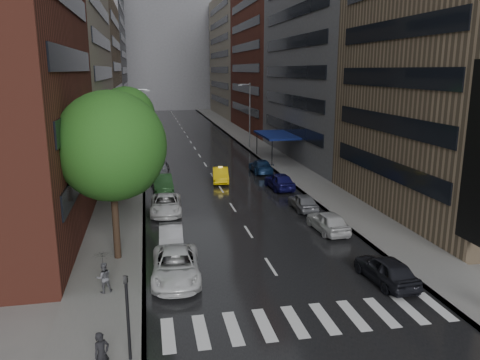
# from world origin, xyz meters

# --- Properties ---
(ground) EXTENTS (220.00, 220.00, 0.00)m
(ground) POSITION_xyz_m (0.00, 0.00, 0.00)
(ground) COLOR gray
(ground) RESTS_ON ground
(road) EXTENTS (14.00, 140.00, 0.01)m
(road) POSITION_xyz_m (0.00, 50.00, 0.01)
(road) COLOR black
(road) RESTS_ON ground
(sidewalk_left) EXTENTS (4.00, 140.00, 0.15)m
(sidewalk_left) POSITION_xyz_m (-9.00, 50.00, 0.07)
(sidewalk_left) COLOR gray
(sidewalk_left) RESTS_ON ground
(sidewalk_right) EXTENTS (4.00, 140.00, 0.15)m
(sidewalk_right) POSITION_xyz_m (9.00, 50.00, 0.07)
(sidewalk_right) COLOR gray
(sidewalk_right) RESTS_ON ground
(crosswalk) EXTENTS (13.15, 2.80, 0.01)m
(crosswalk) POSITION_xyz_m (0.20, -2.00, 0.01)
(crosswalk) COLOR silver
(crosswalk) RESTS_ON ground
(buildings_left) EXTENTS (8.00, 108.00, 38.00)m
(buildings_left) POSITION_xyz_m (-15.00, 58.79, 15.99)
(buildings_left) COLOR maroon
(buildings_left) RESTS_ON ground
(buildings_right) EXTENTS (8.05, 109.10, 36.00)m
(buildings_right) POSITION_xyz_m (15.00, 56.70, 15.03)
(buildings_right) COLOR #937A5B
(buildings_right) RESTS_ON ground
(building_far) EXTENTS (40.00, 14.00, 32.00)m
(building_far) POSITION_xyz_m (0.00, 118.00, 16.00)
(building_far) COLOR slate
(building_far) RESTS_ON ground
(tree_near) EXTENTS (6.21, 6.21, 9.90)m
(tree_near) POSITION_xyz_m (-8.60, 6.74, 6.78)
(tree_near) COLOR #382619
(tree_near) RESTS_ON ground
(tree_mid) EXTENTS (5.41, 5.41, 8.62)m
(tree_mid) POSITION_xyz_m (-8.60, 20.08, 5.90)
(tree_mid) COLOR #382619
(tree_mid) RESTS_ON ground
(tree_far) EXTENTS (5.85, 5.85, 9.32)m
(tree_far) POSITION_xyz_m (-8.60, 29.38, 6.38)
(tree_far) COLOR #382619
(tree_far) RESTS_ON ground
(taxi) EXTENTS (2.00, 4.48, 1.43)m
(taxi) POSITION_xyz_m (0.41, 25.04, 0.71)
(taxi) COLOR #E6BA0C
(taxi) RESTS_ON ground
(parked_cars_left) EXTENTS (2.77, 30.18, 1.61)m
(parked_cars_left) POSITION_xyz_m (-5.40, 15.04, 0.76)
(parked_cars_left) COLOR silver
(parked_cars_left) RESTS_ON ground
(parked_cars_right) EXTENTS (2.17, 32.33, 1.58)m
(parked_cars_right) POSITION_xyz_m (5.40, 15.69, 0.74)
(parked_cars_right) COLOR black
(parked_cars_right) RESTS_ON ground
(ped_bag_walker) EXTENTS (0.74, 0.71, 1.72)m
(ped_bag_walker) POSITION_xyz_m (-8.52, -4.46, 0.98)
(ped_bag_walker) COLOR black
(ped_bag_walker) RESTS_ON sidewalk_left
(ped_black_umbrella) EXTENTS (0.96, 0.98, 2.09)m
(ped_black_umbrella) POSITION_xyz_m (-9.01, 2.31, 1.40)
(ped_black_umbrella) COLOR #535359
(ped_black_umbrella) RESTS_ON sidewalk_left
(traffic_light) EXTENTS (0.18, 0.15, 3.45)m
(traffic_light) POSITION_xyz_m (-7.60, -3.62, 2.23)
(traffic_light) COLOR black
(traffic_light) RESTS_ON sidewalk_left
(street_lamp_left) EXTENTS (1.74, 0.22, 9.00)m
(street_lamp_left) POSITION_xyz_m (-7.72, 30.00, 4.89)
(street_lamp_left) COLOR gray
(street_lamp_left) RESTS_ON sidewalk_left
(street_lamp_right) EXTENTS (1.74, 0.22, 9.00)m
(street_lamp_right) POSITION_xyz_m (7.72, 45.00, 4.89)
(street_lamp_right) COLOR gray
(street_lamp_right) RESTS_ON sidewalk_right
(awning) EXTENTS (4.00, 8.00, 3.12)m
(awning) POSITION_xyz_m (8.98, 35.00, 3.13)
(awning) COLOR navy
(awning) RESTS_ON sidewalk_right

